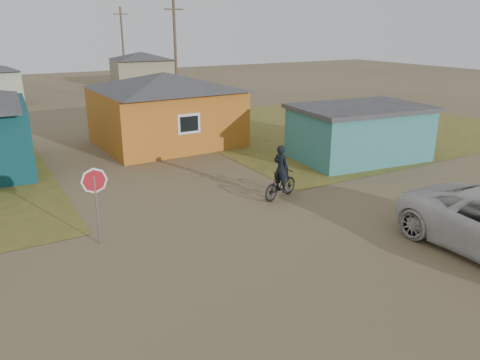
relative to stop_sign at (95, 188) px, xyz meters
name	(u,v)px	position (x,y,z in m)	size (l,w,h in m)	color
ground	(269,256)	(3.93, -3.24, -1.76)	(120.00, 120.00, 0.00)	brown
grass_ne	(338,126)	(17.93, 9.76, -1.75)	(20.00, 18.00, 0.00)	olive
house_yellow	(166,108)	(6.43, 10.76, 0.24)	(7.72, 6.76, 3.90)	#BB691C
shed_turquoise	(359,132)	(13.43, 3.26, -0.45)	(6.71, 4.93, 2.60)	teal
house_beige_east	(142,68)	(13.93, 36.76, 0.10)	(6.95, 6.05, 3.60)	gray
utility_pole_near	(176,57)	(10.43, 18.76, 2.38)	(1.40, 0.20, 8.00)	brown
utility_pole_far	(123,48)	(11.43, 34.76, 2.38)	(1.40, 0.20, 8.00)	brown
stop_sign	(95,188)	(0.00, 0.00, 0.00)	(0.74, 0.33, 2.38)	gray
cyclist	(281,179)	(6.93, 0.52, -1.01)	(1.90, 1.04, 2.06)	black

